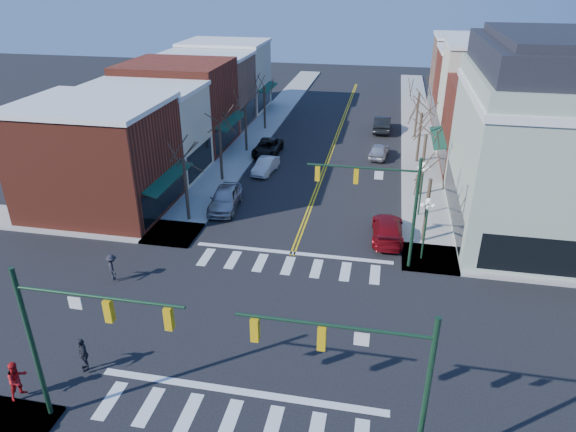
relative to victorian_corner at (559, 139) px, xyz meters
The scene contains 35 objects.
ground 22.95m from the victorian_corner, 138.69° to the right, with size 160.00×160.00×0.00m, color black.
sidewalk_left 26.67m from the victorian_corner, 167.71° to the left, with size 3.50×70.00×0.15m, color #9E9B93.
sidewalk_right 11.56m from the victorian_corner, 144.64° to the left, with size 3.50×70.00×0.15m, color #9E9B93.
bldg_left_brick_a 32.23m from the victorian_corner, behind, with size 10.00×8.50×8.00m, color maroon.
bldg_left_stucco_a 32.52m from the victorian_corner, behind, with size 10.00×7.00×7.50m, color beige.
bldg_left_brick_b 34.62m from the victorian_corner, 157.89° to the left, with size 10.00×9.00×8.50m, color maroon.
bldg_left_tan 38.51m from the victorian_corner, 146.41° to the left, with size 10.00×7.50×7.80m, color #8E654E.
bldg_left_stucco_b 43.26m from the victorian_corner, 137.82° to the left, with size 10.00×8.00×8.20m, color beige.
bldg_right_brick_a 11.60m from the victorian_corner, 95.08° to the left, with size 10.00×8.50×8.00m, color maroon.
bldg_right_stucco 19.10m from the victorian_corner, 93.01° to the left, with size 10.00×7.00×10.00m, color beige.
bldg_right_brick_b 26.63m from the victorian_corner, 92.16° to the left, with size 10.00×8.00×8.50m, color maroon.
bldg_right_tan 34.58m from the victorian_corner, 91.66° to the left, with size 10.00×8.00×9.00m, color #8E654E.
victorian_corner is the anchor object (origin of this frame).
traffic_mast_near_left 31.14m from the victorian_corner, 135.19° to the right, with size 6.60×0.28×7.20m.
traffic_mast_near_right 24.56m from the victorian_corner, 116.57° to the right, with size 6.60×0.28×7.20m.
traffic_mast_far_right 13.20m from the victorian_corner, 147.05° to the right, with size 6.60×0.28×7.20m.
lamppost_corner 10.89m from the victorian_corner, 144.14° to the right, with size 0.36×0.36×4.33m.
lamppost_midblock 9.10m from the victorian_corner, behind, with size 0.36×0.36×4.33m.
tree_left_a 25.51m from the victorian_corner, behind, with size 0.24×0.24×4.76m, color #382B21.
tree_left_b 25.64m from the victorian_corner, 169.76° to the left, with size 0.24×0.24×5.04m, color #382B21.
tree_left_c 28.20m from the victorian_corner, 153.34° to the left, with size 0.24×0.24×4.55m, color #382B21.
tree_left_d 32.53m from the victorian_corner, 140.54° to the left, with size 0.24×0.24×4.90m, color #382B21.
tree_right_a 9.84m from the victorian_corner, 156.63° to the right, with size 0.24×0.24×4.62m, color #382B21.
tree_right_b 10.12m from the victorian_corner, 150.95° to the left, with size 0.24×0.24×5.18m, color #382B21.
tree_right_c 15.49m from the victorian_corner, 122.94° to the left, with size 0.24×0.24×4.83m, color #382B21.
tree_right_d 22.43m from the victorian_corner, 111.56° to the left, with size 0.24×0.24×4.97m, color #382B21.
car_left_near 23.64m from the victorian_corner, behind, with size 2.03×5.04×1.72m, color #A8A8AD.
car_left_mid 23.57m from the victorian_corner, 161.68° to the left, with size 1.40×4.01×1.32m, color silver.
car_left_far 26.33m from the victorian_corner, 151.82° to the left, with size 2.37×5.13×1.43m, color black.
car_right_near 12.56m from the victorian_corner, 161.67° to the right, with size 2.08×5.11×1.48m, color maroon.
car_right_mid 18.69m from the victorian_corner, 131.32° to the left, with size 1.65×4.10×1.40m, color #BCBCC1.
car_right_far 25.93m from the victorian_corner, 117.58° to the left, with size 1.82×5.22×1.72m, color black.
pedestrian_red_b 33.84m from the victorian_corner, 140.32° to the right, with size 0.88×0.69×1.82m, color red.
pedestrian_dark_a 31.17m from the victorian_corner, 141.10° to the right, with size 1.00×0.42×1.71m, color #21222A.
pedestrian_dark_b 29.48m from the victorian_corner, 155.45° to the right, with size 1.05×0.60×1.63m, color black.
Camera 1 is at (5.34, -20.81, 16.89)m, focal length 32.00 mm.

